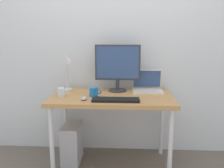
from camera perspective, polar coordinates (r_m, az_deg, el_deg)
ground_plane at (r=2.83m, az=0.00°, el=-17.64°), size 6.00×6.00×0.00m
back_wall at (r=2.89m, az=0.45°, el=9.87°), size 4.40×0.04×2.60m
desk at (r=2.58m, az=0.00°, el=-4.21°), size 1.23×0.70×0.75m
monitor at (r=2.72m, az=1.27°, el=4.21°), size 0.49×0.20×0.50m
laptop at (r=2.78m, az=7.96°, el=-0.42°), size 0.32×0.26×0.23m
desk_lamp at (r=2.79m, az=-10.34°, el=4.47°), size 0.11×0.16×0.42m
keyboard at (r=2.35m, az=0.85°, el=-3.58°), size 0.44×0.14×0.02m
mouse at (r=2.40m, az=-6.33°, el=-3.23°), size 0.06×0.09×0.03m
coffee_mug at (r=2.52m, az=-4.12°, el=-1.81°), size 0.12×0.09×0.09m
glass_cup at (r=2.56m, az=-11.30°, el=-1.84°), size 0.11×0.07×0.09m
computer_tower at (r=2.83m, az=-8.99°, el=-13.10°), size 0.18×0.36×0.42m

